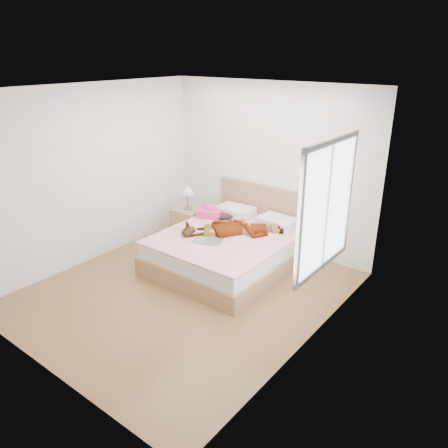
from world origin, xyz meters
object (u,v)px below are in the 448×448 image
at_px(magazine, 208,241).
at_px(nightstand, 188,222).
at_px(woman, 237,226).
at_px(bed, 232,247).
at_px(phone, 226,206).
at_px(towel, 210,211).
at_px(plush_toy, 188,232).
at_px(coffee_mug, 211,233).

relative_size(magazine, nightstand, 0.54).
xyz_separation_m(woman, bed, (-0.05, -0.05, -0.34)).
height_order(magazine, nightstand, nightstand).
bearing_deg(bed, magazine, -98.41).
relative_size(phone, nightstand, 0.10).
distance_m(woman, magazine, 0.54).
relative_size(woman, nightstand, 1.55).
bearing_deg(towel, phone, 27.58).
bearing_deg(plush_toy, bed, 49.49).
bearing_deg(bed, woman, 41.07).
distance_m(magazine, plush_toy, 0.35).
distance_m(towel, plush_toy, 0.86).
height_order(magazine, coffee_mug, coffee_mug).
bearing_deg(magazine, towel, 127.30).
bearing_deg(bed, plush_toy, -130.51).
bearing_deg(woman, bed, -89.84).
xyz_separation_m(woman, towel, (-0.73, 0.28, -0.02)).
bearing_deg(plush_toy, nightstand, 132.53).
height_order(towel, plush_toy, towel).
height_order(bed, plush_toy, bed).
relative_size(phone, towel, 0.22).
bearing_deg(bed, nightstand, 166.77).
bearing_deg(bed, towel, 154.25).
distance_m(woman, nightstand, 1.21).
distance_m(bed, towel, 0.82).
relative_size(woman, towel, 3.24).
xyz_separation_m(woman, phone, (-0.50, 0.40, 0.09)).
bearing_deg(phone, plush_toy, -129.19).
bearing_deg(coffee_mug, magazine, -65.08).
height_order(bed, magazine, bed).
relative_size(towel, coffee_mug, 4.07).
bearing_deg(nightstand, coffee_mug, -29.65).
bearing_deg(woman, magazine, -54.38).
relative_size(woman, plush_toy, 6.14).
distance_m(magazine, nightstand, 1.28).
bearing_deg(plush_toy, coffee_mug, 39.18).
height_order(bed, nightstand, bed).
relative_size(bed, coffee_mug, 18.01).
bearing_deg(phone, woman, -79.58).
bearing_deg(magazine, plush_toy, -177.07).
bearing_deg(magazine, nightstand, 144.77).
distance_m(phone, nightstand, 0.78).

